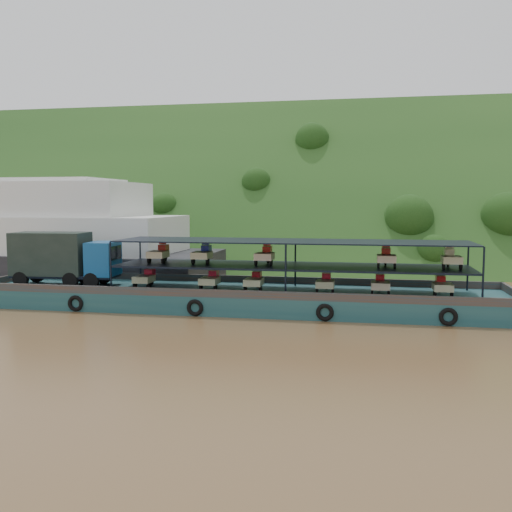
# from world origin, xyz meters

# --- Properties ---
(ground) EXTENTS (160.00, 160.00, 0.00)m
(ground) POSITION_xyz_m (0.00, 0.00, 0.00)
(ground) COLOR brown
(ground) RESTS_ON ground
(hillside) EXTENTS (140.00, 39.60, 39.60)m
(hillside) POSITION_xyz_m (0.00, 36.00, 0.00)
(hillside) COLOR #1A3C16
(hillside) RESTS_ON ground
(cargo_barge) EXTENTS (35.00, 7.18, 4.93)m
(cargo_barge) POSITION_xyz_m (-4.07, -0.01, 1.23)
(cargo_barge) COLOR #143F47
(cargo_barge) RESTS_ON ground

